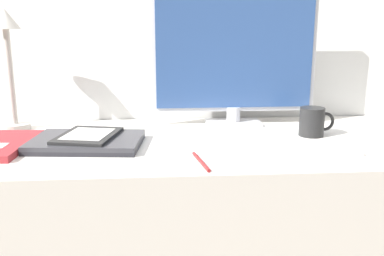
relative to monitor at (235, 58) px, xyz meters
name	(u,v)px	position (x,y,z in m)	size (l,w,h in m)	color
desk	(213,248)	(-0.09, -0.21, -0.60)	(1.58, 0.63, 0.72)	silver
monitor	(235,58)	(0.00, 0.00, 0.00)	(0.56, 0.11, 0.45)	silver
keyboard	(301,149)	(0.13, -0.34, -0.23)	(0.30, 0.12, 0.01)	silver
laptop	(87,142)	(-0.47, -0.24, -0.22)	(0.33, 0.25, 0.02)	#232328
ereader	(88,135)	(-0.47, -0.24, -0.20)	(0.19, 0.23, 0.01)	black
desk_lamp	(8,52)	(-0.74, -0.02, 0.02)	(0.10, 0.10, 0.39)	#BCB7AD
coffee_mug	(313,122)	(0.22, -0.18, -0.19)	(0.11, 0.08, 0.09)	black
pen	(201,161)	(-0.15, -0.43, -0.23)	(0.03, 0.15, 0.01)	maroon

